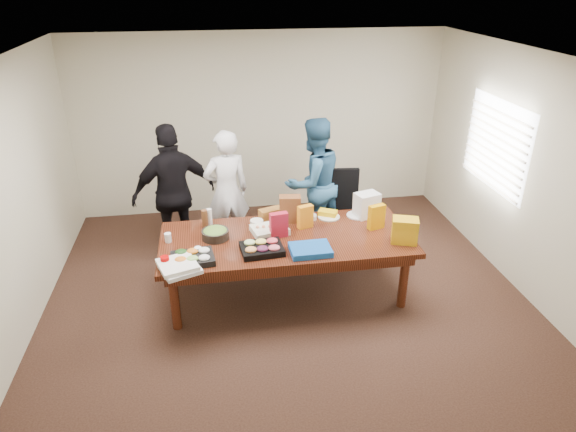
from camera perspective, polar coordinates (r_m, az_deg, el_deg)
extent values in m
cube|color=#47301E|center=(6.09, -0.17, -8.71)|extent=(5.50, 5.00, 0.02)
cube|color=white|center=(5.07, -0.22, 17.50)|extent=(5.50, 5.00, 0.02)
cube|color=beige|center=(7.78, -3.09, 10.22)|extent=(5.50, 0.04, 2.70)
cube|color=beige|center=(3.32, 6.68, -13.56)|extent=(5.50, 0.04, 2.70)
cube|color=beige|center=(5.73, -28.49, 1.11)|extent=(0.04, 5.00, 2.70)
cube|color=beige|center=(6.43, 24.87, 4.37)|extent=(0.04, 5.00, 2.70)
cube|color=white|center=(6.84, 22.28, 7.41)|extent=(0.03, 1.40, 1.10)
cube|color=beige|center=(6.82, 21.99, 7.40)|extent=(0.04, 1.36, 1.00)
cube|color=#4C1C0F|center=(5.88, -0.18, -5.62)|extent=(2.80, 1.20, 0.75)
cube|color=black|center=(6.76, 6.38, 0.10)|extent=(0.58, 0.58, 1.05)
imported|color=white|center=(6.70, -6.89, 2.71)|extent=(0.68, 0.53, 1.66)
imported|color=#295679|center=(6.82, 2.85, 3.74)|extent=(1.06, 0.97, 1.76)
imported|color=black|center=(6.58, -12.65, 2.46)|extent=(1.14, 0.74, 1.81)
cube|color=black|center=(5.32, -10.63, -4.72)|extent=(0.46, 0.38, 0.07)
cube|color=black|center=(5.40, -2.95, -3.71)|extent=(0.47, 0.38, 0.07)
cube|color=white|center=(5.78, -2.07, -1.56)|extent=(0.45, 0.38, 0.07)
cylinder|color=black|center=(5.71, -8.15, -2.05)|extent=(0.38, 0.38, 0.10)
cube|color=#1250A8|center=(5.39, 2.53, -3.79)|extent=(0.43, 0.33, 0.06)
cube|color=#B41A2F|center=(5.65, -1.04, -1.01)|extent=(0.21, 0.11, 0.29)
cube|color=#DF9403|center=(5.92, 9.89, -0.09)|extent=(0.21, 0.13, 0.29)
cube|color=orange|center=(5.85, 1.95, -0.08)|extent=(0.19, 0.13, 0.28)
cylinder|color=white|center=(6.00, -0.84, -0.18)|extent=(0.09, 0.09, 0.13)
cylinder|color=gold|center=(6.00, 0.59, 0.16)|extent=(0.07, 0.07, 0.19)
cylinder|color=#5A341A|center=(5.94, -9.31, -0.32)|extent=(0.09, 0.09, 0.22)
cylinder|color=white|center=(6.01, -8.82, -0.09)|extent=(0.08, 0.08, 0.20)
cube|color=#E4B30B|center=(6.18, 4.47, 0.30)|extent=(0.25, 0.21, 0.07)
cube|color=#955E23|center=(6.12, -1.85, 0.31)|extent=(0.33, 0.22, 0.12)
cube|color=brown|center=(5.98, 0.22, 0.79)|extent=(0.26, 0.17, 0.32)
cylinder|color=#AB0000|center=(5.26, -13.61, -5.03)|extent=(0.11, 0.11, 0.12)
cylinder|color=white|center=(5.40, -10.04, -3.95)|extent=(0.08, 0.08, 0.10)
cylinder|color=white|center=(5.73, -13.30, -2.37)|extent=(0.09, 0.09, 0.10)
cube|color=silver|center=(5.20, -12.01, -5.79)|extent=(0.46, 0.46, 0.04)
cube|color=white|center=(5.19, -12.29, -5.36)|extent=(0.45, 0.45, 0.04)
cylinder|color=beige|center=(6.17, 4.59, -0.08)|extent=(0.31, 0.31, 0.02)
cylinder|color=white|center=(6.24, 7.78, 0.08)|extent=(0.29, 0.29, 0.02)
cylinder|color=beige|center=(6.10, 2.59, -0.11)|extent=(0.16, 0.16, 0.05)
cylinder|color=white|center=(5.96, -3.53, -0.74)|extent=(0.20, 0.20, 0.06)
cube|color=white|center=(6.19, 8.82, 1.24)|extent=(0.32, 0.27, 0.30)
cube|color=gold|center=(5.69, 12.95, -1.58)|extent=(0.33, 0.27, 0.28)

